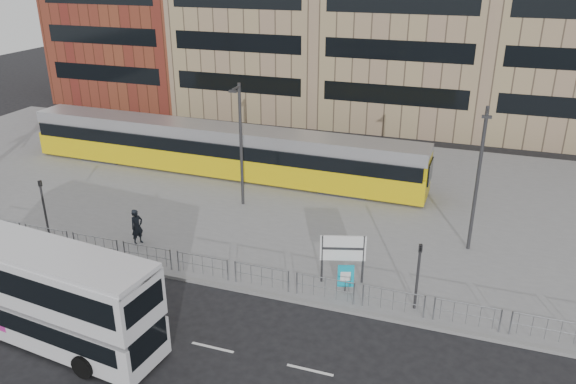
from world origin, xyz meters
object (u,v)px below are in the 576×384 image
(ad_panel, at_px, (346,276))
(traffic_light_east, at_px, (418,268))
(double_decker_bus, at_px, (41,290))
(station_sign, at_px, (343,250))
(lamp_post_west, at_px, (240,140))
(lamp_post_east, at_px, (478,174))
(traffic_light_west, at_px, (43,200))
(tram, at_px, (218,149))
(pedestrian, at_px, (137,227))

(ad_panel, height_order, traffic_light_east, traffic_light_east)
(double_decker_bus, height_order, ad_panel, double_decker_bus)
(station_sign, bearing_deg, lamp_post_west, 123.43)
(lamp_post_east, bearing_deg, traffic_light_west, -165.49)
(tram, relative_size, pedestrian, 14.79)
(double_decker_bus, relative_size, traffic_light_west, 3.36)
(tram, height_order, traffic_light_west, tram)
(double_decker_bus, bearing_deg, traffic_light_east, 32.10)
(pedestrian, distance_m, lamp_post_east, 17.55)
(station_sign, height_order, lamp_post_east, lamp_post_east)
(ad_panel, relative_size, lamp_post_west, 0.19)
(pedestrian, bearing_deg, tram, 22.95)
(double_decker_bus, xyz_separation_m, lamp_post_east, (15.61, 12.87, 2.08))
(station_sign, distance_m, traffic_light_west, 16.42)
(ad_panel, bearing_deg, traffic_light_east, -22.84)
(station_sign, xyz_separation_m, ad_panel, (0.35, -0.77, -0.86))
(tram, height_order, traffic_light_east, tram)
(tram, relative_size, lamp_post_east, 3.80)
(station_sign, relative_size, traffic_light_west, 0.77)
(station_sign, bearing_deg, double_decker_bus, -159.60)
(pedestrian, xyz_separation_m, traffic_light_west, (-5.33, -0.60, 1.00))
(traffic_light_west, bearing_deg, lamp_post_east, 13.59)
(station_sign, bearing_deg, traffic_light_west, 164.96)
(tram, height_order, lamp_post_west, lamp_post_west)
(tram, distance_m, station_sign, 16.08)
(double_decker_bus, distance_m, tram, 18.82)
(station_sign, bearing_deg, traffic_light_east, -32.94)
(double_decker_bus, bearing_deg, tram, 100.70)
(traffic_light_west, bearing_deg, tram, 66.49)
(station_sign, xyz_separation_m, lamp_post_east, (5.43, 5.25, 2.48))
(station_sign, distance_m, lamp_post_east, 7.95)
(double_decker_bus, relative_size, pedestrian, 5.38)
(lamp_post_east, bearing_deg, tram, 160.94)
(traffic_light_east, distance_m, lamp_post_west, 13.90)
(pedestrian, bearing_deg, station_sign, -70.82)
(station_sign, bearing_deg, tram, 119.76)
(lamp_post_west, bearing_deg, station_sign, -40.12)
(tram, xyz_separation_m, lamp_post_west, (3.72, -4.48, 2.40))
(tram, bearing_deg, station_sign, -42.58)
(lamp_post_west, bearing_deg, traffic_light_west, -140.35)
(pedestrian, distance_m, traffic_light_west, 5.46)
(double_decker_bus, distance_m, traffic_light_west, 9.54)
(double_decker_bus, bearing_deg, ad_panel, 39.41)
(ad_panel, relative_size, pedestrian, 0.71)
(double_decker_bus, bearing_deg, lamp_post_west, 87.24)
(pedestrian, bearing_deg, traffic_light_west, 116.53)
(double_decker_bus, xyz_separation_m, pedestrian, (-0.90, 7.82, -1.09))
(tram, bearing_deg, pedestrian, -85.99)
(station_sign, distance_m, traffic_light_east, 3.65)
(tram, distance_m, lamp_post_east, 18.19)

